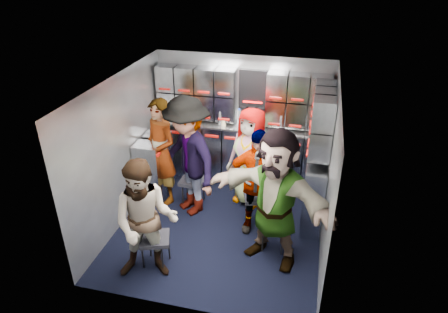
% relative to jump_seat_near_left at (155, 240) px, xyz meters
% --- Properties ---
extents(floor, '(3.00, 3.00, 0.00)m').
position_rel_jump_seat_near_left_xyz_m(floor, '(0.59, 0.91, -0.37)').
color(floor, black).
rests_on(floor, ground).
extents(wall_back, '(2.80, 0.04, 2.10)m').
position_rel_jump_seat_near_left_xyz_m(wall_back, '(0.59, 2.41, 0.68)').
color(wall_back, '#959AA2').
rests_on(wall_back, ground).
extents(wall_left, '(0.04, 3.00, 2.10)m').
position_rel_jump_seat_near_left_xyz_m(wall_left, '(-0.81, 0.91, 0.68)').
color(wall_left, '#959AA2').
rests_on(wall_left, ground).
extents(wall_right, '(0.04, 3.00, 2.10)m').
position_rel_jump_seat_near_left_xyz_m(wall_right, '(1.99, 0.91, 0.68)').
color(wall_right, '#959AA2').
rests_on(wall_right, ground).
extents(ceiling, '(2.80, 3.00, 0.02)m').
position_rel_jump_seat_near_left_xyz_m(ceiling, '(0.59, 0.91, 1.73)').
color(ceiling, silver).
rests_on(ceiling, wall_back).
extents(cart_bank_back, '(2.68, 0.38, 0.99)m').
position_rel_jump_seat_near_left_xyz_m(cart_bank_back, '(0.59, 2.20, 0.13)').
color(cart_bank_back, '#989DA7').
rests_on(cart_bank_back, ground).
extents(cart_bank_left, '(0.38, 0.76, 0.99)m').
position_rel_jump_seat_near_left_xyz_m(cart_bank_left, '(-0.60, 1.47, 0.13)').
color(cart_bank_left, '#989DA7').
rests_on(cart_bank_left, ground).
extents(counter, '(2.68, 0.42, 0.03)m').
position_rel_jump_seat_near_left_xyz_m(counter, '(0.59, 2.20, 0.65)').
color(counter, '#B9BCC1').
rests_on(counter, cart_bank_back).
extents(locker_bank_back, '(2.68, 0.28, 0.82)m').
position_rel_jump_seat_near_left_xyz_m(locker_bank_back, '(0.59, 2.26, 1.12)').
color(locker_bank_back, '#989DA7').
rests_on(locker_bank_back, wall_back).
extents(locker_bank_right, '(0.28, 1.00, 0.82)m').
position_rel_jump_seat_near_left_xyz_m(locker_bank_right, '(1.84, 1.61, 1.12)').
color(locker_bank_right, '#989DA7').
rests_on(locker_bank_right, wall_right).
extents(right_cabinet, '(0.28, 1.20, 1.00)m').
position_rel_jump_seat_near_left_xyz_m(right_cabinet, '(1.84, 1.51, 0.13)').
color(right_cabinet, '#989DA7').
rests_on(right_cabinet, ground).
extents(coffee_niche, '(0.46, 0.16, 0.84)m').
position_rel_jump_seat_near_left_xyz_m(coffee_niche, '(0.77, 2.32, 1.10)').
color(coffee_niche, black).
rests_on(coffee_niche, wall_back).
extents(red_latch_strip, '(2.60, 0.02, 0.03)m').
position_rel_jump_seat_near_left_xyz_m(red_latch_strip, '(0.59, 2.00, 0.51)').
color(red_latch_strip, '#AB100B').
rests_on(red_latch_strip, cart_bank_back).
extents(jump_seat_near_left, '(0.44, 0.43, 0.42)m').
position_rel_jump_seat_near_left_xyz_m(jump_seat_near_left, '(0.00, 0.00, 0.00)').
color(jump_seat_near_left, black).
rests_on(jump_seat_near_left, ground).
extents(jump_seat_mid_left, '(0.37, 0.36, 0.43)m').
position_rel_jump_seat_near_left_xyz_m(jump_seat_mid_left, '(0.05, 1.39, 0.01)').
color(jump_seat_mid_left, black).
rests_on(jump_seat_mid_left, ground).
extents(jump_seat_center, '(0.38, 0.36, 0.42)m').
position_rel_jump_seat_near_left_xyz_m(jump_seat_center, '(0.88, 1.85, 0.00)').
color(jump_seat_center, black).
rests_on(jump_seat_center, ground).
extents(jump_seat_mid_right, '(0.46, 0.45, 0.45)m').
position_rel_jump_seat_near_left_xyz_m(jump_seat_mid_right, '(1.08, 1.17, 0.03)').
color(jump_seat_mid_right, black).
rests_on(jump_seat_mid_right, ground).
extents(jump_seat_near_right, '(0.44, 0.43, 0.41)m').
position_rel_jump_seat_near_left_xyz_m(jump_seat_near_right, '(1.38, 0.64, -0.01)').
color(jump_seat_near_right, black).
rests_on(jump_seat_near_right, ground).
extents(attendant_standing, '(0.72, 0.65, 1.66)m').
position_rel_jump_seat_near_left_xyz_m(attendant_standing, '(-0.44, 1.39, 0.46)').
color(attendant_standing, black).
rests_on(attendant_standing, ground).
extents(attendant_arc_a, '(0.88, 0.75, 1.56)m').
position_rel_jump_seat_near_left_xyz_m(attendant_arc_a, '(-0.00, -0.18, 0.41)').
color(attendant_arc_a, black).
rests_on(attendant_arc_a, ground).
extents(attendant_arc_b, '(1.33, 1.25, 1.80)m').
position_rel_jump_seat_near_left_xyz_m(attendant_arc_b, '(0.05, 1.21, 0.53)').
color(attendant_arc_b, black).
rests_on(attendant_arc_b, ground).
extents(attendant_arc_c, '(0.88, 0.74, 1.54)m').
position_rel_jump_seat_near_left_xyz_m(attendant_arc_c, '(0.88, 1.67, 0.40)').
color(attendant_arc_c, black).
rests_on(attendant_arc_c, ground).
extents(attendant_arc_d, '(0.91, 0.41, 1.53)m').
position_rel_jump_seat_near_left_xyz_m(attendant_arc_d, '(1.08, 0.99, 0.40)').
color(attendant_arc_d, black).
rests_on(attendant_arc_d, ground).
extents(attendant_arc_e, '(1.74, 1.12, 1.80)m').
position_rel_jump_seat_near_left_xyz_m(attendant_arc_e, '(1.38, 0.46, 0.53)').
color(attendant_arc_e, black).
rests_on(attendant_arc_e, ground).
extents(bottle_left, '(0.07, 0.07, 0.23)m').
position_rel_jump_seat_near_left_xyz_m(bottle_left, '(0.29, 2.15, 0.78)').
color(bottle_left, white).
rests_on(bottle_left, counter).
extents(bottle_mid, '(0.07, 0.07, 0.28)m').
position_rel_jump_seat_near_left_xyz_m(bottle_mid, '(0.59, 2.15, 0.80)').
color(bottle_mid, white).
rests_on(bottle_mid, counter).
extents(bottle_right, '(0.07, 0.07, 0.25)m').
position_rel_jump_seat_near_left_xyz_m(bottle_right, '(1.24, 2.15, 0.79)').
color(bottle_right, white).
rests_on(bottle_right, counter).
extents(cup_left, '(0.07, 0.07, 0.09)m').
position_rel_jump_seat_near_left_xyz_m(cup_left, '(0.34, 2.14, 0.71)').
color(cup_left, beige).
rests_on(cup_left, counter).
extents(cup_right, '(0.07, 0.07, 0.10)m').
position_rel_jump_seat_near_left_xyz_m(cup_right, '(1.84, 2.14, 0.72)').
color(cup_right, beige).
rests_on(cup_right, counter).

